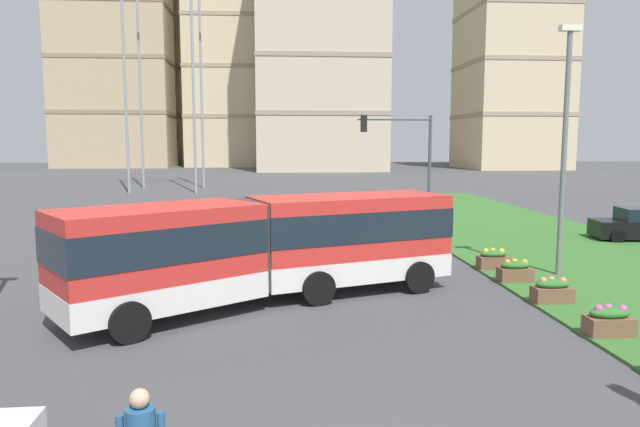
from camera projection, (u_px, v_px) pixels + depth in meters
The scene contains 13 objects.
articulated_bus at pixel (268, 246), 16.86m from camera, with size 11.53×7.46×3.00m.
car_grey_wagon at pixel (155, 237), 24.16m from camera, with size 4.56×2.39×1.58m.
flower_planter_2 at pixel (609, 321), 13.87m from camera, with size 1.10×0.56×0.74m.
flower_planter_3 at pixel (552, 290), 16.71m from camera, with size 1.10×0.56×0.74m.
flower_planter_4 at pixel (515, 271), 19.26m from camera, with size 1.10×0.56×0.74m.
flower_planter_5 at pixel (493, 259), 21.18m from camera, with size 1.10×0.56×0.74m.
traffic_light_far_right at pixel (406, 154), 28.05m from camera, with size 3.62×0.28×5.94m.
streetlight_median at pixel (565, 141), 19.70m from camera, with size 0.70×0.28×8.51m.
apartment_tower_west at pixel (118, 39), 108.83m from camera, with size 20.67×19.73×47.62m.
apartment_tower_westcentre at pixel (238, 26), 112.74m from camera, with size 19.38×19.73×54.00m.
apartment_tower_centre at pixel (320, 36), 94.78m from camera, with size 20.80×17.28×43.49m.
apartment_tower_eastcentre at pixel (511, 67), 101.18m from camera, with size 16.13×17.70×35.34m.
transmission_pylon at pixel (163, 17), 54.09m from camera, with size 9.00×6.24×29.65m.
Camera 1 is at (-1.09, -5.77, 4.67)m, focal length 32.63 mm.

